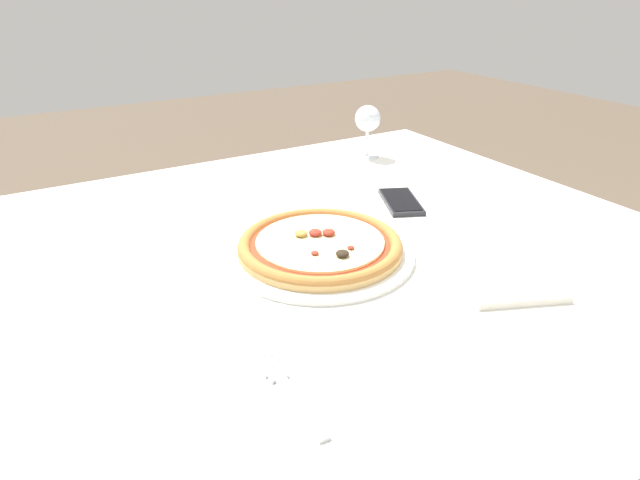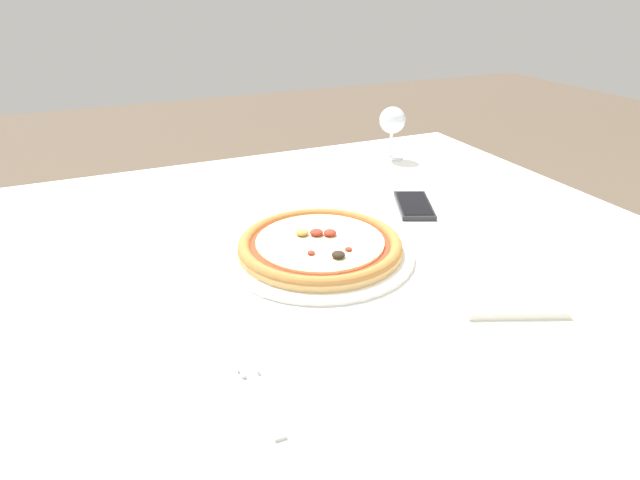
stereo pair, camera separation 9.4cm
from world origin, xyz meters
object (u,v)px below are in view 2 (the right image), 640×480
Objects in this scene: wine_glass_far_left at (392,122)px; pizza_plate at (320,247)px; cell_phone at (414,205)px; dining_table at (342,281)px; fork at (257,386)px.

pizza_plate is at bearing -132.64° from wine_glass_far_left.
pizza_plate is 0.30m from cell_phone.
cell_phone is at bearing 23.84° from dining_table.
fork is 1.05× the size of cell_phone.
dining_table is at bearing -129.88° from wine_glass_far_left.
fork reaches higher than dining_table.
pizza_plate is 1.98× the size of fork.
dining_table is at bearing 48.97° from fork.
cell_phone is at bearing 23.30° from pizza_plate.
dining_table is 8.93× the size of wine_glass_far_left.
fork is (-0.21, -0.28, -0.01)m from pizza_plate.
pizza_plate is 0.60m from wine_glass_far_left.
pizza_plate is 2.09× the size of cell_phone.
wine_glass_far_left is at bearing 49.63° from fork.
pizza_plate is (-0.05, -0.02, 0.10)m from dining_table.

